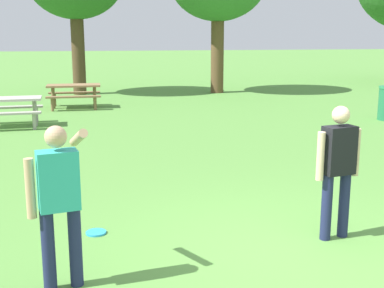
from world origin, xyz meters
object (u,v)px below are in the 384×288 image
object	(u,v)px
picnic_table_near	(8,106)
picnic_table_far	(74,91)
person_catcher	(59,195)
frisbee	(96,233)
person_thrower	(338,164)

from	to	relation	value
picnic_table_near	picnic_table_far	xyz separation A→B (m)	(1.50, 3.18, 0.00)
person_catcher	picnic_table_far	distance (m)	12.46
picnic_table_near	frisbee	bearing A→B (deg)	-73.07
person_thrower	person_catcher	distance (m)	3.28
frisbee	picnic_table_near	world-z (taller)	picnic_table_near
person_catcher	picnic_table_near	world-z (taller)	person_catcher
picnic_table_far	person_thrower	bearing A→B (deg)	-71.92
person_thrower	person_catcher	world-z (taller)	same
picnic_table_near	picnic_table_far	bearing A→B (deg)	64.77
person_thrower	picnic_table_far	bearing A→B (deg)	108.08
person_thrower	picnic_table_near	xyz separation A→B (m)	(-5.31, 8.49, -0.38)
frisbee	picnic_table_far	world-z (taller)	picnic_table_far
person_thrower	frisbee	bearing A→B (deg)	168.37
person_catcher	picnic_table_near	size ratio (longest dim) A/B	0.91
person_catcher	frisbee	distance (m)	1.69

